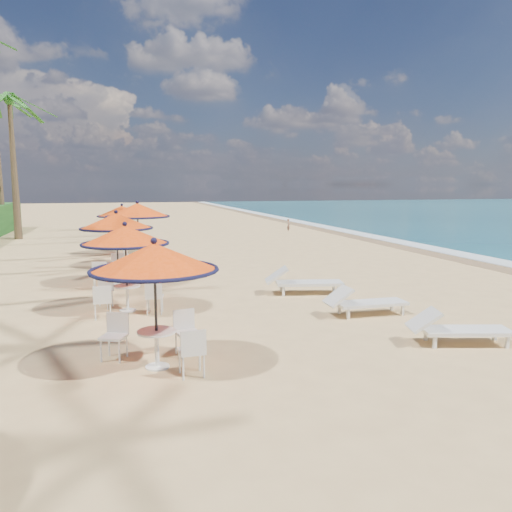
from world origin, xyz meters
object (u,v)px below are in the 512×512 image
(station_0, at_px, (156,273))
(lounger_far, at_px, (301,281))
(lounger_near, at_px, (456,328))
(station_3, at_px, (138,216))
(lounger_mid, at_px, (363,301))
(station_2, at_px, (117,230))
(station_4, at_px, (123,216))
(station_1, at_px, (124,246))

(station_0, relative_size, lounger_far, 0.98)
(station_0, distance_m, lounger_near, 5.80)
(lounger_near, height_order, lounger_far, lounger_far)
(station_0, bearing_deg, lounger_near, -3.39)
(station_3, xyz_separation_m, lounger_mid, (4.79, -8.81, -1.57))
(station_2, xyz_separation_m, lounger_mid, (5.55, -5.40, -1.36))
(station_2, bearing_deg, station_3, 77.38)
(station_4, relative_size, lounger_near, 1.10)
(station_1, distance_m, lounger_far, 5.03)
(station_3, bearing_deg, station_1, -95.04)
(lounger_mid, relative_size, lounger_far, 0.88)
(lounger_far, bearing_deg, station_2, 162.90)
(lounger_mid, bearing_deg, station_2, 137.04)
(station_1, distance_m, station_2, 3.51)
(station_0, xyz_separation_m, station_4, (-0.31, 14.36, 0.10))
(station_0, relative_size, lounger_near, 1.09)
(station_1, bearing_deg, lounger_far, 8.33)
(station_1, bearing_deg, station_2, 92.51)
(lounger_mid, bearing_deg, station_3, 119.76)
(station_4, height_order, lounger_mid, station_4)
(station_2, relative_size, lounger_near, 1.13)
(station_4, distance_m, lounger_near, 15.92)
(station_0, height_order, lounger_far, station_0)
(station_2, bearing_deg, lounger_far, -29.30)
(lounger_mid, height_order, lounger_far, lounger_far)
(station_3, bearing_deg, lounger_near, -64.09)
(station_1, distance_m, station_4, 10.33)
(station_1, relative_size, lounger_mid, 1.10)
(lounger_mid, distance_m, lounger_far, 2.67)
(station_3, distance_m, lounger_near, 12.63)
(station_2, relative_size, station_4, 1.02)
(station_1, relative_size, lounger_far, 0.96)
(station_3, height_order, lounger_far, station_3)
(lounger_far, bearing_deg, lounger_mid, -65.45)
(station_0, xyz_separation_m, lounger_mid, (4.96, 2.13, -1.29))
(station_1, bearing_deg, station_3, 84.96)
(station_2, bearing_deg, lounger_near, -51.56)
(lounger_near, height_order, lounger_mid, lounger_mid)
(station_4, height_order, lounger_near, station_4)
(station_2, height_order, station_3, station_3)
(station_4, bearing_deg, station_0, -88.74)
(station_2, bearing_deg, lounger_mid, -44.20)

